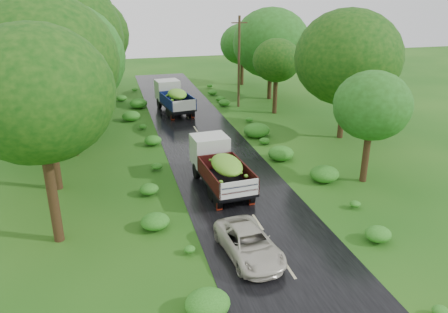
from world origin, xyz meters
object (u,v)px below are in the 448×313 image
object	(u,v)px
truck_far	(173,96)
utility_pole	(239,61)
truck_near	(219,164)
car	(249,244)

from	to	relation	value
truck_far	utility_pole	distance (m)	7.16
truck_near	car	xyz separation A→B (m)	(-0.50, -7.31, -0.84)
truck_near	truck_far	distance (m)	17.38
truck_near	utility_pole	world-z (taller)	utility_pole
truck_near	car	bearing A→B (deg)	-97.98
truck_far	utility_pole	size ratio (longest dim) A/B	0.76
truck_near	truck_far	world-z (taller)	truck_far
utility_pole	truck_far	bearing A→B (deg)	-173.33
truck_far	car	xyz separation A→B (m)	(-0.42, -24.70, -0.87)
truck_near	car	size ratio (longest dim) A/B	1.43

